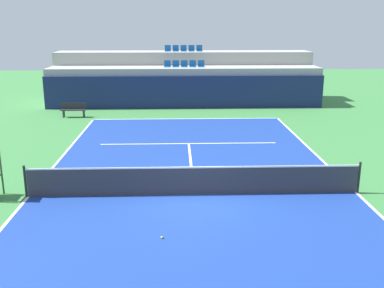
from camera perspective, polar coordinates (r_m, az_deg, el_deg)
ground_plane at (r=14.85m, az=0.29°, el=-6.52°), size 80.00×80.00×0.00m
court_surface at (r=14.85m, az=0.29°, el=-6.50°), size 11.00×24.00×0.01m
baseline_far at (r=26.31m, az=-0.77°, el=3.25°), size 11.00×0.10×0.00m
sideline_left at (r=15.62m, az=-20.24°, el=-6.35°), size 0.10×24.00×0.00m
sideline_right at (r=16.01m, az=20.28°, el=-5.82°), size 0.10×24.00×0.00m
service_line_far at (r=20.92m, az=-0.42°, el=0.06°), size 8.26×0.10×0.00m
centre_service_line at (r=17.86m, az=-0.13°, el=-2.65°), size 0.10×6.40×0.00m
back_wall at (r=29.49m, az=-0.93°, el=6.66°), size 18.36×0.30×2.14m
stands_tier_lower at (r=30.80m, az=-0.98°, el=7.45°), size 18.36×2.40×2.58m
stands_tier_upper at (r=33.12m, az=-1.06°, el=8.79°), size 18.36×2.40×3.48m
seating_row_lower at (r=30.73m, az=-1.00°, el=10.10°), size 2.74×0.44×0.44m
seating_row_upper at (r=33.05m, az=-1.08°, el=12.02°), size 2.74×0.44×0.44m
tennis_net at (r=14.67m, az=0.29°, el=-4.68°), size 11.08×0.08×1.07m
player_bench at (r=27.71m, az=-14.93°, el=4.40°), size 1.50×0.40×0.85m
tennis_ball_1 at (r=12.03m, az=-3.88°, el=-11.86°), size 0.07×0.07×0.07m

